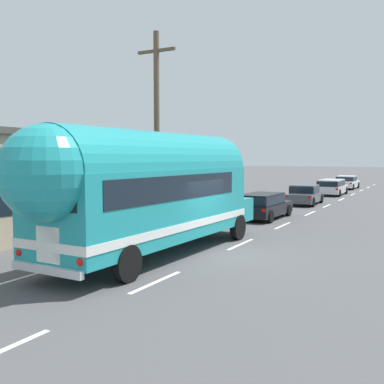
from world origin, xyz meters
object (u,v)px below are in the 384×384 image
(painted_bus, at_px, (148,188))
(car_lead, at_px, (263,204))
(car_fourth, at_px, (346,182))
(utility_pole, at_px, (157,130))
(car_third, at_px, (332,186))
(car_second, at_px, (305,194))

(painted_bus, distance_m, car_lead, 10.91)
(car_lead, bearing_deg, car_fourth, 90.12)
(utility_pole, xyz_separation_m, car_third, (2.55, 23.93, -3.62))
(painted_bus, relative_size, car_lead, 2.57)
(car_lead, distance_m, car_fourth, 26.02)
(car_lead, distance_m, car_second, 8.46)
(car_second, bearing_deg, car_third, 89.29)
(utility_pole, bearing_deg, car_third, 83.92)
(car_third, bearing_deg, car_lead, -90.60)
(utility_pole, distance_m, car_second, 15.80)
(utility_pole, xyz_separation_m, car_second, (2.44, 15.17, -3.69))
(car_second, bearing_deg, painted_bus, -90.50)
(car_fourth, bearing_deg, car_second, -89.59)
(painted_bus, height_order, car_second, painted_bus)
(car_lead, height_order, car_third, same)
(car_lead, bearing_deg, car_second, 89.53)
(utility_pole, relative_size, car_third, 1.76)
(car_third, xyz_separation_m, car_fourth, (-0.23, 8.80, -0.07))
(painted_bus, xyz_separation_m, car_lead, (0.10, 10.80, -1.52))
(painted_bus, bearing_deg, car_lead, 89.48)
(painted_bus, relative_size, car_fourth, 2.60)
(car_second, bearing_deg, utility_pole, -99.14)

